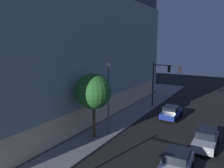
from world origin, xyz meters
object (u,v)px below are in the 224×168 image
at_px(car_white, 176,163).
at_px(car_silver, 206,139).
at_px(modern_building, 35,45).
at_px(street_lamp_sidewalk, 108,89).
at_px(sidewalk_tree, 94,91).
at_px(car_blue, 171,112).
at_px(traffic_light_far_corner, 163,76).

bearing_deg(car_white, car_silver, -12.55).
relative_size(modern_building, street_lamp_sidewalk, 4.83).
distance_m(car_white, car_silver, 5.71).
distance_m(sidewalk_tree, car_silver, 11.30).
xyz_separation_m(modern_building, sidewalk_tree, (-5.91, -14.88, -4.35)).
bearing_deg(sidewalk_tree, car_white, -103.47).
distance_m(street_lamp_sidewalk, car_blue, 10.11).
height_order(car_white, car_silver, car_silver).
bearing_deg(car_blue, street_lamp_sidewalk, 152.24).
bearing_deg(traffic_light_far_corner, car_silver, -143.89).
xyz_separation_m(modern_building, car_white, (-8.01, -23.63, -8.34)).
xyz_separation_m(sidewalk_tree, car_silver, (3.48, -9.99, -3.97)).
relative_size(street_lamp_sidewalk, car_white, 1.73).
relative_size(sidewalk_tree, car_silver, 1.48).
distance_m(traffic_light_far_corner, street_lamp_sidewalk, 12.04).
distance_m(sidewalk_tree, car_blue, 11.77).
xyz_separation_m(traffic_light_far_corner, car_silver, (-10.06, -7.34, -3.97)).
xyz_separation_m(modern_building, traffic_light_far_corner, (7.62, -17.53, -4.35)).
height_order(modern_building, car_silver, modern_building).
relative_size(car_silver, car_blue, 1.03).
relative_size(street_lamp_sidewalk, car_silver, 1.69).
distance_m(modern_building, traffic_light_far_corner, 19.60).
distance_m(car_white, car_blue, 12.54).
xyz_separation_m(traffic_light_far_corner, street_lamp_sidewalk, (-11.88, 1.97, -0.01)).
bearing_deg(traffic_light_far_corner, street_lamp_sidewalk, 170.58).
height_order(traffic_light_far_corner, sidewalk_tree, traffic_light_far_corner).
distance_m(street_lamp_sidewalk, car_white, 9.75).
height_order(traffic_light_far_corner, car_silver, traffic_light_far_corner).
distance_m(modern_building, car_silver, 26.34).
bearing_deg(traffic_light_far_corner, car_blue, -147.37).
distance_m(modern_building, car_blue, 21.93).
xyz_separation_m(traffic_light_far_corner, car_blue, (-3.67, -2.35, -4.02)).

